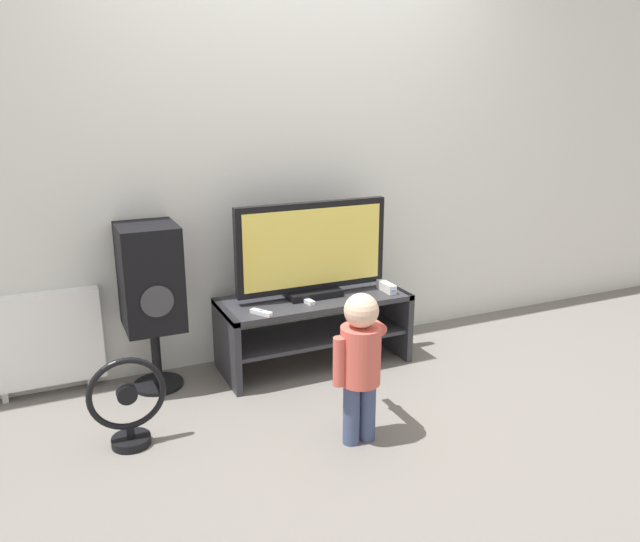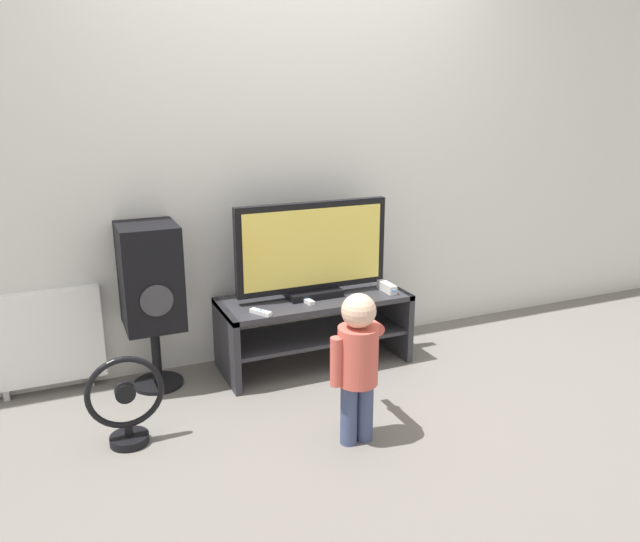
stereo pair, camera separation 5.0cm
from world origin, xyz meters
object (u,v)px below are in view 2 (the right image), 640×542
at_px(television, 312,251).
at_px(remote_primary, 261,312).
at_px(remote_secondary, 306,300).
at_px(speaker_tower, 150,280).
at_px(game_console, 387,287).
at_px(floor_fan, 126,405).
at_px(child, 357,356).
at_px(radiator, 43,338).

xyz_separation_m(television, remote_primary, (-0.38, -0.18, -0.26)).
bearing_deg(remote_secondary, television, 51.41).
distance_m(television, speaker_tower, 0.91).
xyz_separation_m(game_console, floor_fan, (-1.57, -0.38, -0.25)).
relative_size(game_console, floor_fan, 0.39).
distance_m(game_console, floor_fan, 1.63).
height_order(child, speaker_tower, speaker_tower).
bearing_deg(remote_primary, remote_secondary, 15.28).
xyz_separation_m(remote_primary, floor_fan, (-0.75, -0.31, -0.23)).
relative_size(television, remote_primary, 7.10).
relative_size(remote_primary, child, 0.18).
bearing_deg(radiator, remote_primary, -20.03).
relative_size(game_console, speaker_tower, 0.19).
relative_size(floor_fan, radiator, 0.72).
bearing_deg(game_console, radiator, 170.44).
height_order(remote_primary, radiator, radiator).
relative_size(television, game_console, 5.34).
relative_size(remote_secondary, floor_fan, 0.31).
xyz_separation_m(remote_primary, radiator, (-1.08, 0.39, -0.12)).
relative_size(game_console, child, 0.24).
bearing_deg(radiator, speaker_tower, -15.11).
bearing_deg(radiator, television, -8.40).
relative_size(television, child, 1.26).
xyz_separation_m(child, floor_fan, (-0.97, 0.39, -0.23)).
height_order(television, speaker_tower, television).
bearing_deg(television, speaker_tower, 175.85).
distance_m(television, game_console, 0.51).
bearing_deg(television, remote_secondary, -128.59).
height_order(remote_primary, remote_secondary, same).
relative_size(remote_primary, speaker_tower, 0.14).
distance_m(child, speaker_tower, 1.22).
distance_m(remote_secondary, child, 0.79).
bearing_deg(floor_fan, child, -22.06).
distance_m(television, floor_fan, 1.32).
bearing_deg(remote_secondary, speaker_tower, 168.84).
bearing_deg(game_console, remote_secondary, 179.27).
relative_size(television, floor_fan, 2.09).
distance_m(speaker_tower, radiator, 0.65).
bearing_deg(remote_secondary, game_console, -0.73).
distance_m(game_console, child, 0.98).
xyz_separation_m(television, radiator, (-1.46, 0.22, -0.38)).
xyz_separation_m(television, remote_secondary, (-0.08, -0.10, -0.26)).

